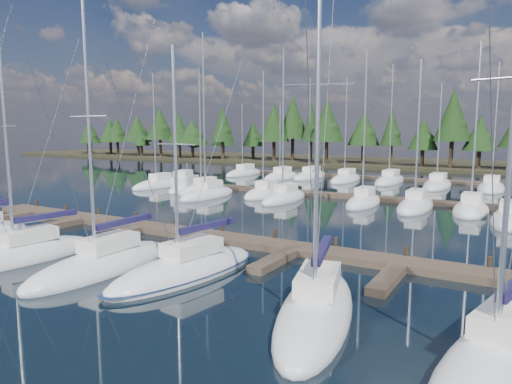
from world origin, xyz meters
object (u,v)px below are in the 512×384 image
Objects in this scene: motor_yacht_left at (185,186)px; front_sailboat_3 at (103,264)px; front_sailboat_5 at (316,310)px; front_sailboat_6 at (500,357)px; main_dock at (208,239)px; front_sailboat_2 at (23,255)px; front_sailboat_4 at (186,270)px.

front_sailboat_3 is at bearing -58.38° from motor_yacht_left.
front_sailboat_5 is (11.70, -0.01, 0.01)m from front_sailboat_3.
main_dock is at bearing 154.37° from front_sailboat_6.
front_sailboat_2 reaches higher than front_sailboat_4.
front_sailboat_5 is (10.65, -7.51, 0.10)m from main_dock.
front_sailboat_3 is at bearing -97.93° from main_dock.
main_dock is 18.72m from front_sailboat_6.
main_dock is 3.33× the size of front_sailboat_2.
motor_yacht_left is at bearing 129.28° from front_sailboat_4.
motor_yacht_left is at bearing 132.41° from main_dock.
front_sailboat_2 is 0.84× the size of front_sailboat_5.
front_sailboat_3 is 11.70m from front_sailboat_5.
front_sailboat_6 reaches higher than front_sailboat_2.
front_sailboat_6 reaches higher than front_sailboat_4.
front_sailboat_2 is 5.26m from front_sailboat_3.
front_sailboat_2 is at bearing -178.96° from front_sailboat_6.
motor_yacht_left is at bearing 141.63° from front_sailboat_6.
front_sailboat_3 is at bearing 178.08° from front_sailboat_6.
front_sailboat_4 reaches higher than motor_yacht_left.
main_dock is 3.76× the size of front_sailboat_4.
front_sailboat_5 reaches higher than front_sailboat_6.
main_dock is 25.75m from motor_yacht_left.
front_sailboat_5 is 1.91× the size of motor_yacht_left.
front_sailboat_5 reaches higher than front_sailboat_3.
front_sailboat_5 is at bearing -35.18° from main_dock.
front_sailboat_2 is at bearing -168.83° from front_sailboat_3.
motor_yacht_left is (-16.32, 26.51, 0.15)m from front_sailboat_3.
front_sailboat_2 is 16.89m from front_sailboat_5.
front_sailboat_2 is 9.68m from front_sailboat_4.
front_sailboat_3 is 31.13m from motor_yacht_left.
motor_yacht_left is (-11.16, 27.53, 0.15)m from front_sailboat_2.
front_sailboat_4 is at bearing 169.20° from front_sailboat_5.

